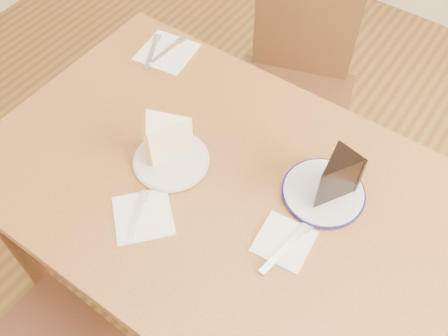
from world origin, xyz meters
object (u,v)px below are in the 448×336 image
table (218,202)px  carrot_cake (171,138)px  chocolate_cake (331,181)px  plate_cream (171,161)px  plate_navy (323,192)px  chair_far (292,92)px

table → carrot_cake: (-0.14, -0.00, 0.17)m
chocolate_cake → table: bearing=35.4°
plate_cream → plate_navy: (0.36, 0.14, 0.00)m
plate_cream → chocolate_cake: chocolate_cake is taller
table → carrot_cake: carrot_cake is taller
table → chocolate_cake: (0.25, 0.11, 0.17)m
chair_far → plate_navy: chair_far is taller
plate_navy → carrot_cake: carrot_cake is taller
chocolate_cake → plate_navy: bearing=-11.0°
plate_cream → carrot_cake: size_ratio=1.63×
table → chair_far: 0.66m
table → plate_navy: size_ratio=6.20×
chair_far → plate_navy: bearing=105.8°
chair_far → carrot_cake: (-0.02, -0.63, 0.34)m
carrot_cake → chocolate_cake: 0.40m
plate_navy → carrot_cake: bearing=-162.6°
chair_far → plate_cream: size_ratio=4.60×
chair_far → chocolate_cake: (0.37, -0.51, 0.34)m
plate_navy → carrot_cake: 0.39m
chair_far → carrot_cake: carrot_cake is taller
carrot_cake → chocolate_cake: (0.38, 0.11, 0.00)m
chair_far → carrot_cake: size_ratio=7.51×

